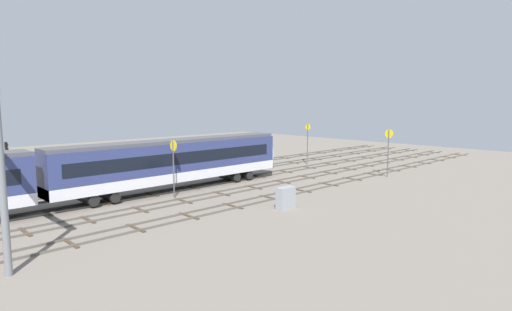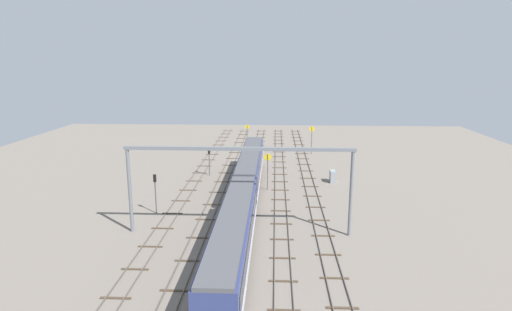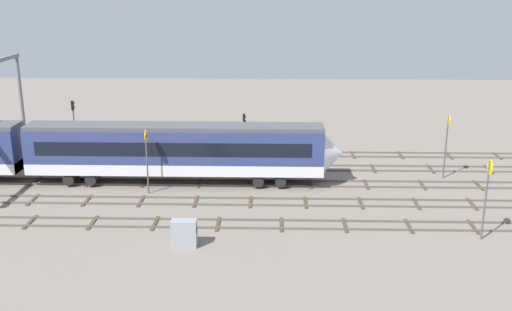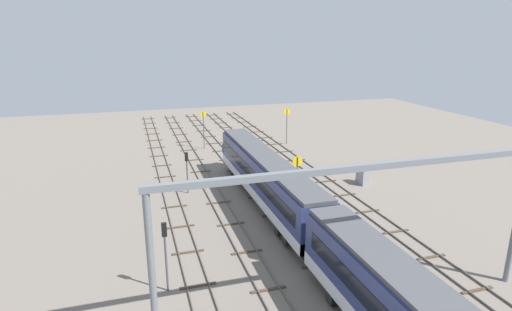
% 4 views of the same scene
% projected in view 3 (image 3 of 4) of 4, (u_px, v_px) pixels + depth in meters
% --- Properties ---
extents(ground_plane, '(107.45, 107.45, 0.00)m').
position_uv_depth(ground_plane, '(227.00, 184.00, 49.13)').
color(ground_plane, slate).
extents(track_near_foreground, '(91.45, 2.40, 0.16)m').
position_uv_depth(track_near_foreground, '(218.00, 224.00, 40.91)').
color(track_near_foreground, '#59544C').
rests_on(track_near_foreground, ground).
extents(track_second_near, '(91.45, 2.40, 0.16)m').
position_uv_depth(track_second_near, '(223.00, 201.00, 45.01)').
color(track_second_near, '#59544C').
rests_on(track_second_near, ground).
extents(track_with_train, '(91.45, 2.40, 0.16)m').
position_uv_depth(track_with_train, '(227.00, 183.00, 49.11)').
color(track_with_train, '#59544C').
rests_on(track_with_train, ground).
extents(track_second_far, '(91.45, 2.40, 0.16)m').
position_uv_depth(track_second_far, '(231.00, 167.00, 53.21)').
color(track_second_far, '#59544C').
rests_on(track_second_far, ground).
extents(track_far_background, '(91.45, 2.40, 0.16)m').
position_uv_depth(track_far_background, '(234.00, 154.00, 57.31)').
color(track_far_background, '#59544C').
rests_on(track_far_background, ground).
extents(train, '(50.40, 3.24, 4.80)m').
position_uv_depth(train, '(32.00, 151.00, 48.79)').
color(train, navy).
rests_on(train, ground).
extents(speed_sign_near_foreground, '(0.14, 0.84, 5.48)m').
position_uv_depth(speed_sign_near_foreground, '(447.00, 139.00, 49.53)').
color(speed_sign_near_foreground, '#4C4C51').
rests_on(speed_sign_near_foreground, ground).
extents(speed_sign_mid_trackside, '(0.14, 0.98, 5.15)m').
position_uv_depth(speed_sign_mid_trackside, '(147.00, 152.00, 45.93)').
color(speed_sign_mid_trackside, '#4C4C51').
rests_on(speed_sign_mid_trackside, ground).
extents(speed_sign_far_trackside, '(0.14, 0.97, 5.39)m').
position_uv_depth(speed_sign_far_trackside, '(487.00, 188.00, 37.64)').
color(speed_sign_far_trackside, '#4C4C51').
rests_on(speed_sign_far_trackside, ground).
extents(signal_light_trackside_approach, '(0.31, 0.32, 4.38)m').
position_uv_depth(signal_light_trackside_approach, '(244.00, 130.00, 54.75)').
color(signal_light_trackside_approach, '#4C4C51').
rests_on(signal_light_trackside_approach, ground).
extents(signal_light_trackside_departure, '(0.31, 0.32, 4.76)m').
position_uv_depth(signal_light_trackside_departure, '(74.00, 117.00, 58.70)').
color(signal_light_trackside_departure, '#4C4C51').
rests_on(signal_light_trackside_departure, ground).
extents(relay_cabinet, '(1.61, 0.75, 1.77)m').
position_uv_depth(relay_cabinet, '(184.00, 233.00, 37.38)').
color(relay_cabinet, gray).
rests_on(relay_cabinet, ground).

